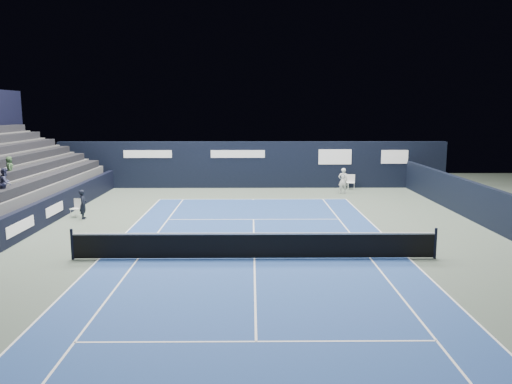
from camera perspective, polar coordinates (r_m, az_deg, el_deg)
ground at (r=19.70m, az=-0.23°, el=-5.94°), size 48.00×48.00×0.00m
court_surface at (r=17.78m, az=-0.19°, el=-7.63°), size 10.97×23.77×0.01m
enclosure_wall_right at (r=25.69m, az=23.84°, el=-1.08°), size 0.30×22.00×1.80m
folding_chair_back_a at (r=33.80m, az=10.15°, el=1.46°), size 0.47×0.49×0.96m
folding_chair_back_b at (r=33.58m, az=10.86°, el=1.26°), size 0.52×0.51×0.99m
line_judge_chair at (r=26.05m, az=-19.85°, el=-1.58°), size 0.50×0.49×0.89m
line_judge at (r=25.42m, az=-19.15°, el=-1.34°), size 0.43×0.57×1.42m
court_markings at (r=17.78m, az=-0.19°, el=-7.61°), size 11.03×23.83×0.00m
tennis_net at (r=17.64m, az=-0.19°, el=-6.06°), size 12.90×0.10×1.10m
back_sponsor_wall at (r=33.70m, az=-0.36°, el=3.15°), size 26.00×0.63×3.10m
side_barrier_left at (r=25.25m, az=-22.39°, el=-1.85°), size 0.33×22.00×1.20m
tennis_player at (r=31.81m, az=9.91°, el=1.28°), size 0.61×0.82×1.60m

